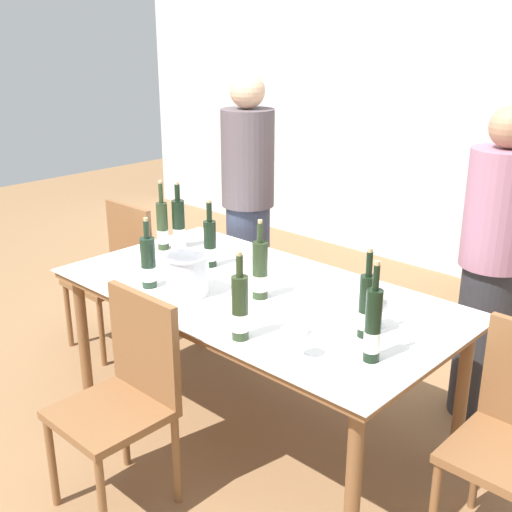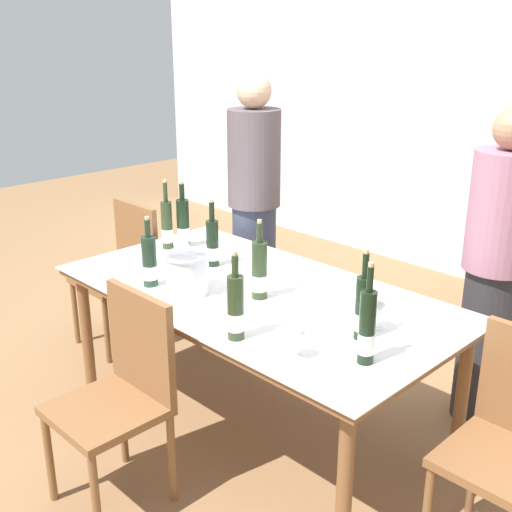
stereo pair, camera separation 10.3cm
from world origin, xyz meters
The scene contains 20 objects.
ground_plane centered at (0.00, 0.00, 0.00)m, with size 12.00×12.00×0.00m, color olive.
back_wall centered at (0.00, 2.70, 1.40)m, with size 8.00×0.10×2.80m.
dining_table centered at (0.00, 0.00, 0.68)m, with size 1.97×1.05×0.74m.
ice_bucket centered at (-0.22, -0.24, 0.85)m, with size 0.22×0.22×0.20m.
wine_bottle_0 centered at (0.79, -0.20, 0.88)m, with size 0.06×0.06×0.40m.
wine_bottle_1 centered at (-0.81, 0.09, 0.88)m, with size 0.06×0.06×0.40m.
wine_bottle_2 centered at (-0.41, 0.09, 0.87)m, with size 0.07×0.07×0.36m.
wine_bottle_3 centered at (0.65, -0.04, 0.87)m, with size 0.07×0.07×0.38m.
wine_bottle_4 centered at (-0.77, 0.17, 0.88)m, with size 0.07×0.07×0.39m.
wine_bottle_5 centered at (0.07, -0.04, 0.88)m, with size 0.07×0.07×0.38m.
wine_bottle_6 centered at (0.29, -0.41, 0.88)m, with size 0.07×0.07×0.38m.
wine_bottle_7 centered at (-0.42, -0.31, 0.87)m, with size 0.07×0.07×0.35m.
wine_glass_0 centered at (0.64, 0.08, 0.84)m, with size 0.07×0.07×0.14m.
wine_glass_1 centered at (-0.36, -0.11, 0.86)m, with size 0.09×0.09×0.16m.
wine_glass_2 centered at (-0.52, -0.04, 0.85)m, with size 0.09×0.09×0.15m.
wine_glass_3 centered at (0.58, -0.36, 0.85)m, with size 0.08×0.08×0.16m.
chair_near_front centered at (-0.03, -0.75, 0.53)m, with size 0.42×0.42×0.92m.
chair_left_end centered at (-1.28, 0.09, 0.52)m, with size 0.42×0.42×0.90m.
person_host centered at (-0.78, 0.76, 0.85)m, with size 0.33×0.33×1.69m.
person_guest_left centered at (0.77, 0.89, 0.81)m, with size 0.33×0.33×1.61m.
Camera 1 is at (1.95, -2.08, 1.94)m, focal length 45.00 mm.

